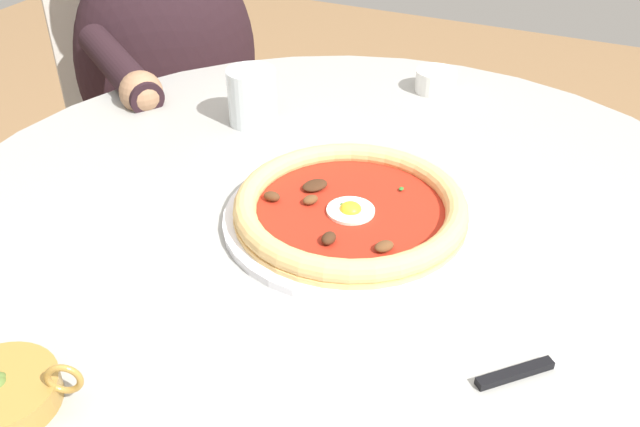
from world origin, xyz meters
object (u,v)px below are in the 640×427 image
Objects in this scene: diner_person at (179,145)px; ramekin_capers at (436,80)px; pizza_on_plate at (350,210)px; water_glass at (252,100)px; cafe_chair_diner at (159,108)px; olive_pan at (1,393)px; steak_knife at (543,365)px; dining_table at (343,287)px.

ramekin_capers is at bearing -94.07° from diner_person.
pizza_on_plate is 0.30m from water_glass.
diner_person reaches higher than cafe_chair_diner.
water_glass is 0.58m from olive_pan.
water_glass is 0.56× the size of steak_knife.
dining_table is 1.23× the size of cafe_chair_diner.
water_glass is (0.19, 0.24, 0.02)m from pizza_on_plate.
cafe_chair_diner is at bearing 30.38° from olive_pan.
diner_person is (0.45, 0.59, -0.14)m from dining_table.
dining_table is 0.43m from ramekin_capers.
dining_table is 3.46× the size of pizza_on_plate.
dining_table is 0.33m from steak_knife.
water_glass is (0.18, 0.23, 0.15)m from dining_table.
dining_table is at bearing 60.55° from steak_knife.
dining_table is 0.44m from olive_pan.
water_glass reaches higher than steak_knife.
steak_knife is 0.62m from ramekin_capers.
olive_pan is at bearing 169.78° from ramekin_capers.
water_glass is at bearing 52.36° from pizza_on_plate.
ramekin_capers is at bearing 26.44° from steak_knife.
dining_table is at bearing -21.54° from olive_pan.
steak_knife is (-0.15, -0.27, 0.11)m from dining_table.
diner_person is 0.15m from cafe_chair_diner.
diner_person is at bearing 52.66° from dining_table.
pizza_on_plate is at bearing -127.64° from water_glass.
steak_knife is 0.13× the size of diner_person.
dining_table is at bearing -127.34° from diner_person.
dining_table is 0.75m from diner_person.
cafe_chair_diner reaches higher than water_glass.
steak_knife is at bearing -125.42° from cafe_chair_diner.
ramekin_capers is 0.64m from diner_person.
steak_knife is at bearing -123.56° from water_glass.
olive_pan reaches higher than pizza_on_plate.
cafe_chair_diner reaches higher than pizza_on_plate.
ramekin_capers is at bearing 1.56° from dining_table.
water_glass is 0.32m from ramekin_capers.
water_glass is 0.60m from steak_knife.
pizza_on_plate is 0.42m from ramekin_capers.
cafe_chair_diner is (0.69, 0.97, -0.23)m from steak_knife.
diner_person reaches higher than steak_knife.
diner_person is at bearing 53.01° from water_glass.
diner_person is (0.04, 0.58, -0.28)m from ramekin_capers.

